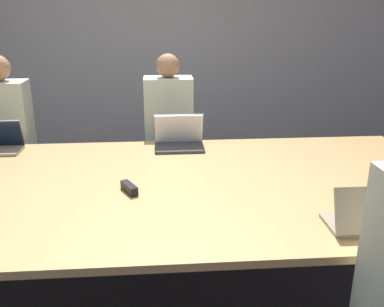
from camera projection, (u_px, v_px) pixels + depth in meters
The scene contains 8 objects.
ground_plane at pixel (155, 292), 2.79m from camera, with size 24.00×24.00×0.00m, color #2D2D38.
curtain_wall at pixel (152, 42), 4.64m from camera, with size 12.00×0.06×2.80m.
conference_table at pixel (151, 191), 2.56m from camera, with size 3.73×1.70×0.77m.
laptop_near_right at pixel (365, 217), 2.00m from camera, with size 0.33×0.23×0.23m.
person_far_left at pixel (8, 146), 3.48m from camera, with size 0.40×0.24×1.42m.
laptop_far_center at pixel (179, 138), 3.18m from camera, with size 0.37×0.25×0.25m.
person_far_center at pixel (169, 140), 3.66m from camera, with size 0.40×0.24×1.41m.
stapler at pixel (129, 188), 2.42m from camera, with size 0.11×0.15×0.05m.
Camera 1 is at (0.06, -2.35, 1.77)m, focal length 40.00 mm.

